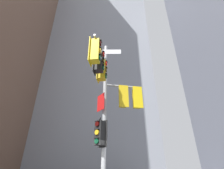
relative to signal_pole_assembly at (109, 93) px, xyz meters
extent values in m
cube|color=#9399A3|center=(0.43, 24.64, 14.89)|extent=(17.95, 17.95, 38.85)
cylinder|color=#9EA0A3|center=(-0.12, 0.57, -0.68)|extent=(0.20, 0.20, 7.70)
cylinder|color=#9EA0A3|center=(-0.46, -0.67, 1.62)|extent=(0.78, 2.51, 0.11)
cylinder|color=#9EA0A3|center=(0.79, 0.62, 0.70)|extent=(1.82, 0.21, 0.11)
cube|color=gold|center=(-0.54, -0.25, 1.02)|extent=(0.16, 0.47, 1.14)
cube|color=gold|center=(-0.36, -0.30, 1.02)|extent=(0.42, 0.42, 1.00)
cylinder|color=red|center=(-0.16, -0.35, 1.37)|extent=(0.11, 0.21, 0.20)
cube|color=black|center=(-0.16, -0.36, 1.49)|extent=(0.13, 0.23, 0.02)
cylinder|color=#3C2C06|center=(-0.16, -0.35, 1.02)|extent=(0.11, 0.21, 0.20)
cube|color=black|center=(-0.16, -0.36, 1.14)|extent=(0.13, 0.23, 0.02)
cylinder|color=#06311C|center=(-0.16, -0.35, 0.67)|extent=(0.11, 0.21, 0.20)
cube|color=black|center=(-0.16, -0.36, 0.79)|extent=(0.13, 0.23, 0.02)
cube|color=black|center=(-0.73, -0.93, 1.02)|extent=(0.16, 0.47, 1.14)
cube|color=black|center=(-0.54, -0.98, 1.02)|extent=(0.42, 0.42, 1.00)
cylinder|color=red|center=(-0.35, -1.04, 1.37)|extent=(0.11, 0.21, 0.20)
cube|color=black|center=(-0.35, -1.04, 1.49)|extent=(0.13, 0.23, 0.02)
cylinder|color=#3C2C06|center=(-0.35, -1.04, 1.02)|extent=(0.11, 0.21, 0.20)
cube|color=black|center=(-0.35, -1.04, 1.14)|extent=(0.13, 0.23, 0.02)
cylinder|color=#06311C|center=(-0.35, -1.04, 0.67)|extent=(0.11, 0.21, 0.20)
cube|color=black|center=(-0.35, -1.04, 0.79)|extent=(0.13, 0.23, 0.02)
cube|color=yellow|center=(-0.91, -1.61, 1.02)|extent=(0.16, 0.47, 1.14)
cube|color=yellow|center=(-0.73, -1.66, 1.02)|extent=(0.42, 0.42, 1.00)
cylinder|color=#360605|center=(-0.54, -1.72, 1.37)|extent=(0.11, 0.21, 0.20)
cube|color=black|center=(-0.53, -1.72, 1.49)|extent=(0.13, 0.23, 0.02)
cylinder|color=yellow|center=(-0.54, -1.72, 1.02)|extent=(0.11, 0.21, 0.20)
cube|color=black|center=(-0.53, -1.72, 1.14)|extent=(0.13, 0.23, 0.02)
cylinder|color=#06311C|center=(-0.54, -1.72, 0.67)|extent=(0.11, 0.21, 0.20)
cube|color=black|center=(-0.53, -1.72, 0.79)|extent=(0.13, 0.23, 0.02)
cube|color=gold|center=(0.80, 0.43, 0.10)|extent=(0.48, 0.06, 1.14)
cube|color=gold|center=(0.79, 0.62, 0.10)|extent=(0.36, 0.36, 1.00)
cylinder|color=#360605|center=(0.77, 0.82, 0.45)|extent=(0.20, 0.07, 0.20)
cube|color=black|center=(0.77, 0.82, 0.57)|extent=(0.22, 0.08, 0.02)
cylinder|color=#3C2C06|center=(0.77, 0.82, 0.10)|extent=(0.20, 0.07, 0.20)
cube|color=black|center=(0.77, 0.82, 0.22)|extent=(0.22, 0.08, 0.02)
cylinder|color=#19C672|center=(0.77, 0.82, -0.25)|extent=(0.20, 0.07, 0.20)
cube|color=black|center=(0.77, 0.82, -0.13)|extent=(0.22, 0.08, 0.02)
cube|color=yellow|center=(1.52, 0.47, 0.10)|extent=(0.48, 0.06, 1.14)
cube|color=yellow|center=(1.51, 0.66, 0.10)|extent=(0.36, 0.36, 1.00)
cylinder|color=red|center=(1.50, 0.86, 0.45)|extent=(0.20, 0.07, 0.20)
cube|color=black|center=(1.50, 0.87, 0.57)|extent=(0.22, 0.08, 0.02)
cylinder|color=#3C2C06|center=(1.50, 0.86, 0.10)|extent=(0.20, 0.07, 0.20)
cube|color=black|center=(1.50, 0.87, 0.22)|extent=(0.22, 0.08, 0.02)
cylinder|color=#06311C|center=(1.50, 0.86, -0.25)|extent=(0.20, 0.07, 0.20)
cube|color=black|center=(1.50, 0.87, -0.13)|extent=(0.22, 0.08, 0.02)
cube|color=black|center=(-0.19, 0.49, -1.72)|extent=(0.38, 0.34, 1.14)
cube|color=black|center=(-0.32, 0.35, -1.72)|extent=(0.48, 0.48, 1.00)
cylinder|color=#360605|center=(-0.45, 0.20, -1.37)|extent=(0.19, 0.18, 0.20)
cube|color=black|center=(-0.46, 0.19, -1.25)|extent=(0.21, 0.20, 0.02)
cylinder|color=yellow|center=(-0.45, 0.20, -1.72)|extent=(0.19, 0.18, 0.20)
cube|color=black|center=(-0.46, 0.19, -1.60)|extent=(0.21, 0.20, 0.02)
cylinder|color=#06311C|center=(-0.45, 0.20, -2.07)|extent=(0.19, 0.18, 0.20)
cube|color=black|center=(-0.46, 0.19, -1.95)|extent=(0.21, 0.20, 0.02)
cube|color=white|center=(-0.17, 0.22, 2.52)|extent=(1.65, 0.26, 0.28)
cube|color=#19479E|center=(-0.17, 0.22, 2.52)|extent=(1.61, 0.25, 0.24)
cube|color=red|center=(-0.32, 0.47, -0.28)|extent=(0.29, 0.58, 0.80)
cube|color=white|center=(-0.32, 0.47, -0.28)|extent=(0.27, 0.55, 0.76)
cube|color=black|center=(-0.34, 0.55, -1.42)|extent=(0.07, 0.60, 0.72)
cube|color=white|center=(-0.34, 0.55, -1.42)|extent=(0.07, 0.56, 0.68)
camera|label=1|loc=(-0.76, -6.73, -3.00)|focal=25.96mm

